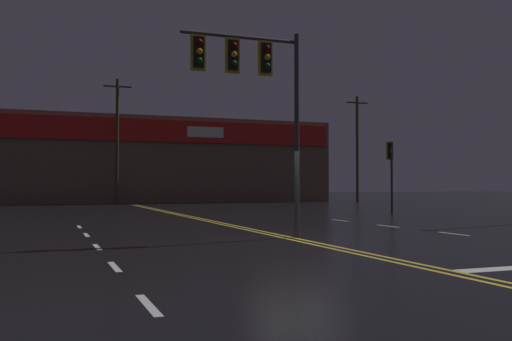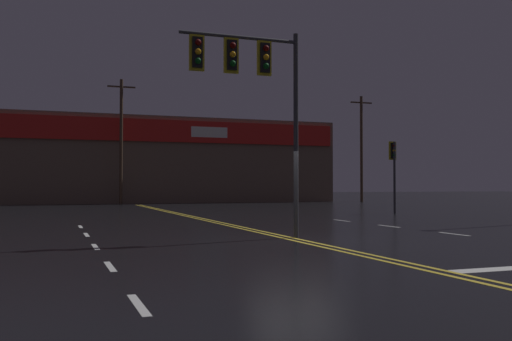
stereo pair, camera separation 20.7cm
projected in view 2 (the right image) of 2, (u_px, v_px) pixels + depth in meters
name	position (u px, v px, depth m)	size (l,w,h in m)	color
ground_plane	(296.00, 240.00, 15.77)	(200.00, 200.00, 0.00)	black
road_markings	(353.00, 243.00, 14.93)	(15.91, 60.00, 0.01)	gold
traffic_signal_median	(248.00, 74.00, 16.04)	(3.52, 0.36, 5.92)	#38383D
traffic_signal_corner_northeast	(393.00, 160.00, 30.67)	(0.42, 0.36, 3.88)	#38383D
building_backdrop	(125.00, 161.00, 51.45)	(36.77, 10.23, 7.36)	brown
utility_pole_row	(134.00, 141.00, 45.72)	(43.81, 0.26, 9.99)	#4C3828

